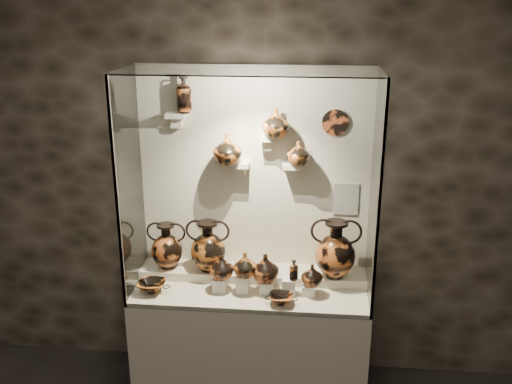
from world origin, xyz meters
TOP-DOWN VIEW (x-y plane):
  - wall_back at (0.00, 2.50)m, footprint 5.00×0.02m
  - plinth at (0.00, 2.18)m, footprint 1.70×0.60m
  - front_tier at (0.00, 2.18)m, footprint 1.68×0.58m
  - rear_tier at (0.00, 2.35)m, footprint 1.70×0.25m
  - back_panel at (0.00, 2.50)m, footprint 1.70×0.03m
  - glass_front at (0.00, 1.88)m, footprint 1.70×0.01m
  - glass_left at (-0.85, 2.18)m, footprint 0.01×0.60m
  - glass_right at (0.85, 2.18)m, footprint 0.01×0.60m
  - glass_top at (0.00, 2.18)m, footprint 1.70×0.60m
  - frame_post_left at (-0.84, 1.89)m, footprint 0.02×0.02m
  - frame_post_right at (0.84, 1.89)m, footprint 0.02×0.02m
  - pedestal_a at (-0.22, 2.13)m, footprint 0.09×0.09m
  - pedestal_b at (-0.05, 2.13)m, footprint 0.09×0.09m
  - pedestal_c at (0.12, 2.13)m, footprint 0.09×0.09m
  - pedestal_d at (0.28, 2.13)m, footprint 0.09×0.09m
  - pedestal_e at (0.42, 2.13)m, footprint 0.09×0.09m
  - bracket_ul at (-0.55, 2.42)m, footprint 0.14×0.12m
  - bracket_ca at (-0.10, 2.42)m, footprint 0.14×0.12m
  - bracket_cb at (0.10, 2.42)m, footprint 0.10×0.12m
  - bracket_cc at (0.28, 2.42)m, footprint 0.14×0.12m
  - amphora_left at (-0.65, 2.33)m, footprint 0.33×0.33m
  - amphora_mid at (-0.33, 2.31)m, footprint 0.32×0.32m
  - amphora_right at (0.61, 2.30)m, footprint 0.36×0.36m
  - jug_a at (-0.20, 2.13)m, footprint 0.21×0.21m
  - jug_b at (-0.03, 2.12)m, footprint 0.20×0.20m
  - jug_c at (0.11, 2.14)m, footprint 0.23×0.23m
  - jug_e at (0.44, 2.13)m, footprint 0.16×0.16m
  - lekythos_small at (0.31, 2.12)m, footprint 0.10×0.10m
  - kylix_left at (-0.70, 2.06)m, footprint 0.32×0.30m
  - kylix_right at (0.23, 1.98)m, footprint 0.22×0.19m
  - lekythos_tall at (-0.49, 2.41)m, footprint 0.13×0.13m
  - ovoid_vase_a at (-0.18, 2.37)m, footprint 0.25×0.25m
  - ovoid_vase_b at (0.16, 2.38)m, footprint 0.23×0.23m
  - ovoid_vase_c at (0.32, 2.39)m, footprint 0.21×0.21m
  - wall_plate at (0.57, 2.47)m, footprint 0.19×0.02m
  - info_placard at (0.67, 2.47)m, footprint 0.18×0.01m

SIDE VIEW (x-z plane):
  - plinth at x=0.00m, z-range 0.00..0.80m
  - front_tier at x=0.00m, z-range 0.80..0.83m
  - rear_tier at x=0.00m, z-range 0.80..0.90m
  - pedestal_e at x=0.42m, z-range 0.83..0.91m
  - kylix_right at x=0.23m, z-range 0.83..0.92m
  - pedestal_c at x=0.12m, z-range 0.83..0.92m
  - pedestal_a at x=-0.22m, z-range 0.83..0.93m
  - kylix_left at x=-0.70m, z-range 0.83..0.93m
  - pedestal_d at x=0.28m, z-range 0.83..0.95m
  - pedestal_b at x=-0.05m, z-range 0.83..0.96m
  - jug_e at x=0.44m, z-range 0.91..1.07m
  - jug_c at x=0.11m, z-range 0.92..1.12m
  - jug_a at x=-0.20m, z-range 0.93..1.11m
  - lekythos_small at x=0.31m, z-range 0.95..1.12m
  - jug_b at x=-0.03m, z-range 0.96..1.14m
  - amphora_left at x=-0.65m, z-range 0.90..1.25m
  - amphora_mid at x=-0.33m, z-range 0.90..1.29m
  - amphora_right at x=0.61m, z-range 0.90..1.34m
  - info_placard at x=0.67m, z-range 1.32..1.56m
  - wall_back at x=0.00m, z-range 0.00..3.20m
  - back_panel at x=0.00m, z-range 0.80..2.40m
  - glass_front at x=0.00m, z-range 0.80..2.40m
  - glass_left at x=-0.85m, z-range 0.80..2.40m
  - glass_right at x=0.85m, z-range 0.80..2.40m
  - frame_post_left at x=-0.84m, z-range 0.80..2.40m
  - frame_post_right at x=0.84m, z-range 0.80..2.40m
  - bracket_ca at x=-0.10m, z-range 1.68..1.72m
  - bracket_cc at x=0.28m, z-range 1.68..1.72m
  - ovoid_vase_c at x=0.32m, z-range 1.72..1.89m
  - ovoid_vase_a at x=-0.18m, z-range 1.72..1.93m
  - bracket_cb at x=0.10m, z-range 1.88..1.92m
  - wall_plate at x=0.57m, z-range 1.92..2.10m
  - ovoid_vase_b at x=0.16m, z-range 1.92..2.11m
  - bracket_ul at x=-0.55m, z-range 2.03..2.07m
  - lekythos_tall at x=-0.49m, z-range 2.07..2.35m
  - glass_top at x=0.00m, z-range 2.39..2.40m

